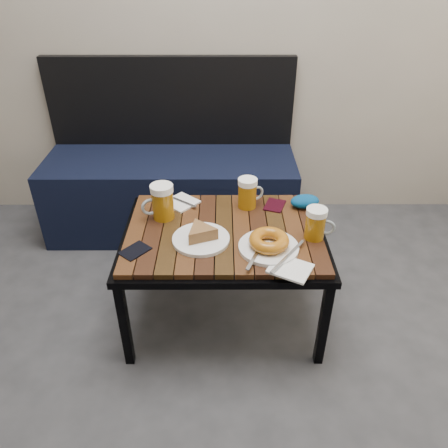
{
  "coord_description": "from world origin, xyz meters",
  "views": [
    {
      "loc": [
        0.13,
        -0.49,
        1.48
      ],
      "look_at": [
        0.13,
        1.0,
        0.5
      ],
      "focal_mm": 35.0,
      "sensor_mm": 36.0,
      "label": 1
    }
  ],
  "objects_px": {
    "plate_bagel": "(269,243)",
    "passport_burgundy": "(275,205)",
    "bench": "(172,185)",
    "knit_pouch": "(305,201)",
    "cafe_table": "(224,238)",
    "beer_mug_right": "(316,223)",
    "beer_mug_left": "(162,202)",
    "passport_navy": "(135,251)",
    "plate_pie": "(201,236)",
    "beer_mug_centre": "(248,193)"
  },
  "relations": [
    {
      "from": "plate_bagel",
      "to": "passport_burgundy",
      "type": "relative_size",
      "value": 2.54
    },
    {
      "from": "bench",
      "to": "knit_pouch",
      "type": "bearing_deg",
      "value": -41.29
    },
    {
      "from": "cafe_table",
      "to": "knit_pouch",
      "type": "distance_m",
      "value": 0.41
    },
    {
      "from": "beer_mug_right",
      "to": "plate_bagel",
      "type": "xyz_separation_m",
      "value": [
        -0.19,
        -0.08,
        -0.04
      ]
    },
    {
      "from": "beer_mug_left",
      "to": "knit_pouch",
      "type": "distance_m",
      "value": 0.63
    },
    {
      "from": "passport_burgundy",
      "to": "plate_bagel",
      "type": "bearing_deg",
      "value": -80.18
    },
    {
      "from": "cafe_table",
      "to": "passport_navy",
      "type": "distance_m",
      "value": 0.38
    },
    {
      "from": "knit_pouch",
      "to": "passport_navy",
      "type": "bearing_deg",
      "value": -154.71
    },
    {
      "from": "beer_mug_left",
      "to": "passport_navy",
      "type": "relative_size",
      "value": 1.42
    },
    {
      "from": "cafe_table",
      "to": "plate_pie",
      "type": "xyz_separation_m",
      "value": [
        -0.09,
        -0.08,
        0.07
      ]
    },
    {
      "from": "plate_bagel",
      "to": "passport_burgundy",
      "type": "distance_m",
      "value": 0.33
    },
    {
      "from": "cafe_table",
      "to": "knit_pouch",
      "type": "xyz_separation_m",
      "value": [
        0.36,
        0.18,
        0.07
      ]
    },
    {
      "from": "beer_mug_right",
      "to": "plate_pie",
      "type": "relative_size",
      "value": 0.58
    },
    {
      "from": "knit_pouch",
      "to": "plate_bagel",
      "type": "bearing_deg",
      "value": -120.64
    },
    {
      "from": "beer_mug_left",
      "to": "beer_mug_centre",
      "type": "height_order",
      "value": "beer_mug_left"
    },
    {
      "from": "passport_navy",
      "to": "knit_pouch",
      "type": "height_order",
      "value": "knit_pouch"
    },
    {
      "from": "cafe_table",
      "to": "beer_mug_centre",
      "type": "distance_m",
      "value": 0.24
    },
    {
      "from": "beer_mug_centre",
      "to": "plate_pie",
      "type": "relative_size",
      "value": 0.6
    },
    {
      "from": "beer_mug_centre",
      "to": "beer_mug_right",
      "type": "xyz_separation_m",
      "value": [
        0.26,
        -0.24,
        -0.0
      ]
    },
    {
      "from": "plate_bagel",
      "to": "beer_mug_centre",
      "type": "bearing_deg",
      "value": 101.59
    },
    {
      "from": "cafe_table",
      "to": "passport_burgundy",
      "type": "height_order",
      "value": "passport_burgundy"
    },
    {
      "from": "plate_bagel",
      "to": "knit_pouch",
      "type": "distance_m",
      "value": 0.37
    },
    {
      "from": "passport_burgundy",
      "to": "knit_pouch",
      "type": "relative_size",
      "value": 0.87
    },
    {
      "from": "passport_navy",
      "to": "knit_pouch",
      "type": "xyz_separation_m",
      "value": [
        0.7,
        0.33,
        0.03
      ]
    },
    {
      "from": "bench",
      "to": "beer_mug_centre",
      "type": "xyz_separation_m",
      "value": [
        0.41,
        -0.58,
        0.27
      ]
    },
    {
      "from": "plate_pie",
      "to": "passport_burgundy",
      "type": "bearing_deg",
      "value": 40.26
    },
    {
      "from": "bench",
      "to": "passport_navy",
      "type": "bearing_deg",
      "value": -92.49
    },
    {
      "from": "bench",
      "to": "beer_mug_centre",
      "type": "distance_m",
      "value": 0.76
    },
    {
      "from": "beer_mug_right",
      "to": "passport_burgundy",
      "type": "relative_size",
      "value": 1.18
    },
    {
      "from": "cafe_table",
      "to": "passport_navy",
      "type": "xyz_separation_m",
      "value": [
        -0.34,
        -0.15,
        0.05
      ]
    },
    {
      "from": "beer_mug_centre",
      "to": "beer_mug_right",
      "type": "distance_m",
      "value": 0.35
    },
    {
      "from": "cafe_table",
      "to": "plate_pie",
      "type": "bearing_deg",
      "value": -139.33
    },
    {
      "from": "beer_mug_centre",
      "to": "knit_pouch",
      "type": "xyz_separation_m",
      "value": [
        0.25,
        -0.01,
        -0.04
      ]
    },
    {
      "from": "bench",
      "to": "beer_mug_right",
      "type": "relative_size",
      "value": 10.55
    },
    {
      "from": "beer_mug_centre",
      "to": "beer_mug_right",
      "type": "height_order",
      "value": "beer_mug_centre"
    },
    {
      "from": "beer_mug_left",
      "to": "passport_burgundy",
      "type": "distance_m",
      "value": 0.5
    },
    {
      "from": "bench",
      "to": "knit_pouch",
      "type": "distance_m",
      "value": 0.91
    },
    {
      "from": "passport_navy",
      "to": "passport_burgundy",
      "type": "distance_m",
      "value": 0.66
    },
    {
      "from": "knit_pouch",
      "to": "passport_burgundy",
      "type": "bearing_deg",
      "value": 176.12
    },
    {
      "from": "cafe_table",
      "to": "passport_burgundy",
      "type": "distance_m",
      "value": 0.3
    },
    {
      "from": "cafe_table",
      "to": "plate_bagel",
      "type": "bearing_deg",
      "value": -38.03
    },
    {
      "from": "passport_navy",
      "to": "passport_burgundy",
      "type": "bearing_deg",
      "value": 71.13
    },
    {
      "from": "beer_mug_centre",
      "to": "beer_mug_right",
      "type": "relative_size",
      "value": 1.03
    },
    {
      "from": "bench",
      "to": "knit_pouch",
      "type": "xyz_separation_m",
      "value": [
        0.66,
        -0.58,
        0.23
      ]
    },
    {
      "from": "bench",
      "to": "cafe_table",
      "type": "height_order",
      "value": "bench"
    },
    {
      "from": "passport_burgundy",
      "to": "cafe_table",
      "type": "bearing_deg",
      "value": -120.25
    },
    {
      "from": "beer_mug_centre",
      "to": "cafe_table",
      "type": "bearing_deg",
      "value": -145.3
    },
    {
      "from": "bench",
      "to": "beer_mug_right",
      "type": "xyz_separation_m",
      "value": [
        0.66,
        -0.82,
        0.27
      ]
    },
    {
      "from": "cafe_table",
      "to": "beer_mug_centre",
      "type": "bearing_deg",
      "value": 60.77
    },
    {
      "from": "beer_mug_centre",
      "to": "knit_pouch",
      "type": "height_order",
      "value": "beer_mug_centre"
    }
  ]
}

